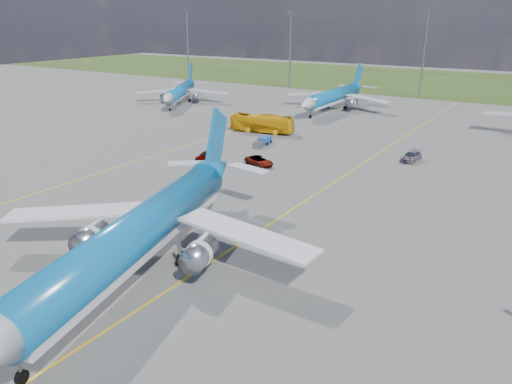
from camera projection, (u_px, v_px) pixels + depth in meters
The scene contains 12 objects.
ground at pixel (183, 281), 42.07m from camera, with size 400.00×400.00×0.00m, color #5B5B58.
grass_strip at pixel (484, 85), 161.62m from camera, with size 400.00×80.00×0.01m, color #2D4719.
taxiway_lines at pixel (324, 190), 64.06m from camera, with size 60.25×160.00×0.02m.
floodlight_masts at pixel (508, 53), 120.52m from camera, with size 202.20×0.50×22.70m.
bg_jet_nw at pixel (180, 103), 127.38m from camera, with size 25.33×33.25×8.71m, color #0C67AA, non-canonical shape.
bg_jet_nnw at pixel (333, 110), 118.28m from camera, with size 27.42×35.99×9.43m, color #0C67AA, non-canonical shape.
main_airliner at pixel (140, 275), 43.04m from camera, with size 32.31×42.41×11.11m, color #0C67AA, non-canonical shape.
apron_bus at pixel (262, 123), 95.29m from camera, with size 2.88×12.30×3.43m, color #EFB00E.
service_car_a at pixel (206, 156), 77.08m from camera, with size 1.67×4.16×1.42m, color #999999.
service_car_b at pixel (259, 161), 74.30m from camera, with size 2.29×4.96×1.38m, color #999999.
service_car_c at pixel (411, 156), 76.69m from camera, with size 2.00×4.92×1.43m, color #999999.
baggage_tug_c at pixel (263, 142), 85.96m from camera, with size 2.48×5.71×1.24m.
Camera 1 is at (25.09, -28.12, 21.08)m, focal length 35.00 mm.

